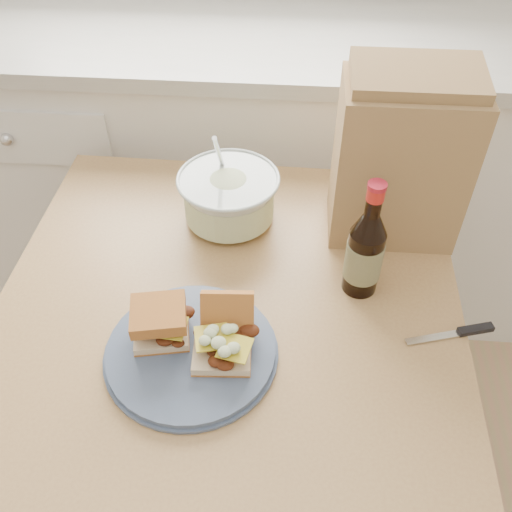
# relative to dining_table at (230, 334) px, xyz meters

# --- Properties ---
(cabinet_run) EXTENTS (2.50, 0.64, 0.94)m
(cabinet_run) POSITION_rel_dining_table_xyz_m (-0.15, 0.83, -0.17)
(cabinet_run) COLOR silver
(cabinet_run) RESTS_ON ground
(dining_table) EXTENTS (0.92, 0.92, 0.75)m
(dining_table) POSITION_rel_dining_table_xyz_m (0.00, 0.00, 0.00)
(dining_table) COLOR tan
(dining_table) RESTS_ON ground
(plate) EXTENTS (0.30, 0.30, 0.02)m
(plate) POSITION_rel_dining_table_xyz_m (-0.05, -0.13, 0.12)
(plate) COLOR #4A5977
(plate) RESTS_ON dining_table
(sandwich_left) EXTENTS (0.11, 0.10, 0.07)m
(sandwich_left) POSITION_rel_dining_table_xyz_m (-0.11, -0.11, 0.17)
(sandwich_left) COLOR beige
(sandwich_left) RESTS_ON plate
(sandwich_right) EXTENTS (0.11, 0.14, 0.08)m
(sandwich_right) POSITION_rel_dining_table_xyz_m (0.01, -0.13, 0.16)
(sandwich_right) COLOR beige
(sandwich_right) RESTS_ON plate
(coleslaw_bowl) EXTENTS (0.22, 0.22, 0.22)m
(coleslaw_bowl) POSITION_rel_dining_table_xyz_m (-0.02, 0.24, 0.17)
(coleslaw_bowl) COLOR silver
(coleslaw_bowl) RESTS_ON dining_table
(beer_bottle) EXTENTS (0.07, 0.07, 0.26)m
(beer_bottle) POSITION_rel_dining_table_xyz_m (0.25, 0.06, 0.21)
(beer_bottle) COLOR black
(beer_bottle) RESTS_ON dining_table
(knife) EXTENTS (0.17, 0.06, 0.01)m
(knife) POSITION_rel_dining_table_xyz_m (0.44, -0.05, 0.12)
(knife) COLOR silver
(knife) RESTS_ON dining_table
(paper_bag) EXTENTS (0.26, 0.17, 0.34)m
(paper_bag) POSITION_rel_dining_table_xyz_m (0.33, 0.24, 0.28)
(paper_bag) COLOR #9E7D4C
(paper_bag) RESTS_ON dining_table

